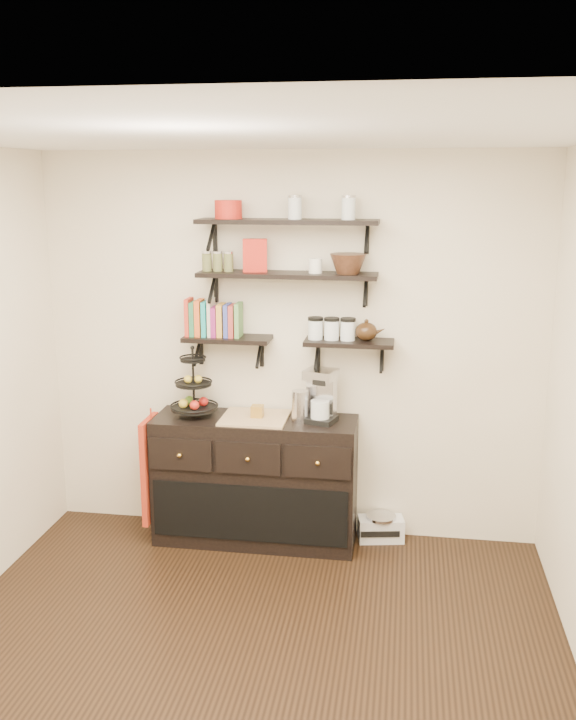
{
  "coord_description": "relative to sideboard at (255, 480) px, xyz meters",
  "views": [
    {
      "loc": [
        0.79,
        -3.39,
        2.5
      ],
      "look_at": [
        0.08,
        1.15,
        1.41
      ],
      "focal_mm": 38.0,
      "sensor_mm": 36.0,
      "label": 1
    }
  ],
  "objects": [
    {
      "name": "ramekins",
      "position": [
        0.4,
        0.1,
        1.5
      ],
      "size": [
        0.09,
        0.09,
        0.1
      ],
      "primitive_type": "cylinder",
      "color": "white",
      "rests_on": "shelf_mid"
    },
    {
      "name": "walnut_bowl",
      "position": [
        0.61,
        0.1,
        1.51
      ],
      "size": [
        0.24,
        0.24,
        0.13
      ],
      "primitive_type": null,
      "color": "black",
      "rests_on": "shelf_mid"
    },
    {
      "name": "radio",
      "position": [
        0.88,
        0.12,
        -0.36
      ],
      "size": [
        0.34,
        0.25,
        0.19
      ],
      "rotation": [
        0.0,
        0.0,
        0.19
      ],
      "color": "silver",
      "rests_on": "floor"
    },
    {
      "name": "recipe_box",
      "position": [
        -0.01,
        0.1,
        1.56
      ],
      "size": [
        0.17,
        0.08,
        0.22
      ],
      "primitive_type": "cube",
      "rotation": [
        0.0,
        0.0,
        0.16
      ],
      "color": "red",
      "rests_on": "shelf_mid"
    },
    {
      "name": "cookbooks",
      "position": [
        -0.3,
        0.12,
        1.11
      ],
      "size": [
        0.36,
        0.15,
        0.26
      ],
      "color": "red",
      "rests_on": "shelf_low_left"
    },
    {
      "name": "red_pot",
      "position": [
        -0.18,
        0.1,
        1.86
      ],
      "size": [
        0.18,
        0.18,
        0.12
      ],
      "primitive_type": "cylinder",
      "color": "red",
      "rests_on": "shelf_top"
    },
    {
      "name": "shelf_top",
      "position": [
        0.21,
        0.1,
        1.78
      ],
      "size": [
        1.2,
        0.27,
        0.23
      ],
      "color": "black",
      "rests_on": "back_wall"
    },
    {
      "name": "shelf_low_right",
      "position": [
        0.63,
        0.12,
        0.98
      ],
      "size": [
        0.6,
        0.25,
        0.23
      ],
      "color": "black",
      "rests_on": "back_wall"
    },
    {
      "name": "floor",
      "position": [
        0.21,
        -1.51,
        -0.45
      ],
      "size": [
        3.5,
        3.5,
        0.0
      ],
      "primitive_type": "plane",
      "color": "black",
      "rests_on": "ground"
    },
    {
      "name": "candle",
      "position": [
        0.02,
        0.0,
        0.5
      ],
      "size": [
        0.08,
        0.08,
        0.08
      ],
      "primitive_type": "cube",
      "color": "olive",
      "rests_on": "sideboard"
    },
    {
      "name": "shelf_mid",
      "position": [
        0.21,
        0.1,
        1.43
      ],
      "size": [
        1.2,
        0.27,
        0.23
      ],
      "color": "black",
      "rests_on": "back_wall"
    },
    {
      "name": "back_wall",
      "position": [
        0.21,
        0.24,
        0.9
      ],
      "size": [
        3.5,
        0.02,
        2.7
      ],
      "primitive_type": "cube",
      "color": "white",
      "rests_on": "ground"
    },
    {
      "name": "coffee_maker",
      "position": [
        0.45,
        0.02,
        0.62
      ],
      "size": [
        0.24,
        0.24,
        0.37
      ],
      "rotation": [
        0.0,
        0.0,
        -0.28
      ],
      "color": "black",
      "rests_on": "sideboard"
    },
    {
      "name": "fruit_stand",
      "position": [
        -0.43,
        0.0,
        0.61
      ],
      "size": [
        0.32,
        0.32,
        0.48
      ],
      "rotation": [
        0.0,
        0.0,
        -0.16
      ],
      "color": "black",
      "rests_on": "sideboard"
    },
    {
      "name": "ceiling",
      "position": [
        0.21,
        -1.51,
        2.25
      ],
      "size": [
        3.5,
        3.5,
        0.02
      ],
      "primitive_type": "cube",
      "color": "white",
      "rests_on": "back_wall"
    },
    {
      "name": "sideboard",
      "position": [
        0.0,
        0.0,
        0.0
      ],
      "size": [
        1.4,
        0.5,
        0.92
      ],
      "color": "black",
      "rests_on": "floor"
    },
    {
      "name": "shelf_low_left",
      "position": [
        -0.21,
        0.12,
        0.98
      ],
      "size": [
        0.6,
        0.25,
        0.23
      ],
      "color": "black",
      "rests_on": "back_wall"
    },
    {
      "name": "glass_canisters",
      "position": [
        0.51,
        0.12,
        1.06
      ],
      "size": [
        0.32,
        0.1,
        0.13
      ],
      "color": "silver",
      "rests_on": "shelf_low_right"
    },
    {
      "name": "apron",
      "position": [
        -0.73,
        -0.1,
        0.08
      ],
      "size": [
        0.04,
        0.32,
        0.74
      ],
      "primitive_type": "cube",
      "color": "#A82B12",
      "rests_on": "sideboard"
    },
    {
      "name": "teapot",
      "position": [
        0.74,
        0.12,
        1.07
      ],
      "size": [
        0.21,
        0.16,
        0.15
      ],
      "primitive_type": null,
      "rotation": [
        0.0,
        0.0,
        0.08
      ],
      "color": "black",
      "rests_on": "shelf_low_right"
    },
    {
      "name": "thermal_carafe",
      "position": [
        0.32,
        -0.02,
        0.56
      ],
      "size": [
        0.11,
        0.11,
        0.22
      ],
      "primitive_type": "cylinder",
      "color": "silver",
      "rests_on": "sideboard"
    }
  ]
}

